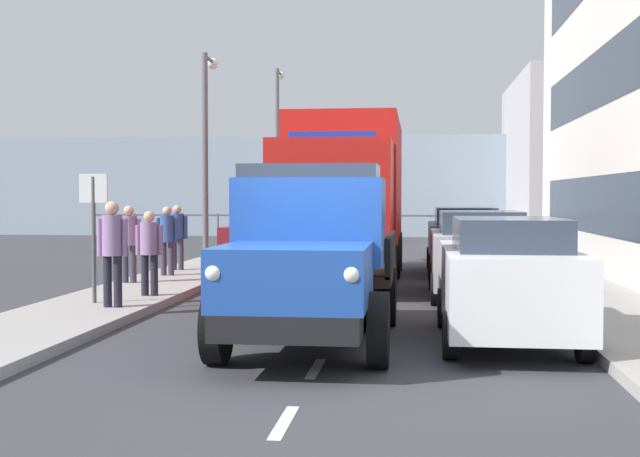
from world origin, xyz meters
TOP-DOWN VIEW (x-y plane):
  - ground_plane at (0.00, -10.17)m, footprint 80.00×80.00m
  - sidewalk_left at (-4.38, -10.17)m, footprint 2.10×37.72m
  - sidewalk_right at (4.38, -10.17)m, footprint 2.10×37.72m
  - road_centreline_markings at (0.00, -8.64)m, footprint 0.12×32.50m
  - building_far_block at (-9.70, -28.67)m, footprint 8.54×10.64m
  - sea_horizon at (0.00, -32.03)m, footprint 80.00×0.80m
  - seawall_railing at (-0.00, -28.43)m, footprint 28.08×0.08m
  - truck_vintage_blue at (0.24, -1.94)m, footprint 2.17×5.64m
  - lorry_cargo_red at (0.52, -10.39)m, footprint 2.58×8.20m
  - car_white_kerbside_near at (-2.39, -2.49)m, footprint 1.79×4.07m
  - car_silver_kerbside_1 at (-2.39, -7.52)m, footprint 1.93×3.98m
  - car_navy_kerbside_2 at (-2.39, -12.68)m, footprint 1.89×4.33m
  - car_maroon_oppositeside_0 at (2.39, -11.35)m, footprint 1.94×4.20m
  - pedestrian_couple_b at (3.90, -4.33)m, footprint 0.53×0.34m
  - pedestrian_couple_a at (3.80, -5.95)m, footprint 0.53×0.34m
  - pedestrian_by_lamp at (4.99, -8.15)m, footprint 0.53×0.34m
  - pedestrian_in_dark_coat at (4.66, -9.82)m, footprint 0.53×0.34m
  - pedestrian_near_railing at (4.84, -11.26)m, footprint 0.53×0.34m
  - lamp_post_promenade at (4.56, -13.19)m, footprint 0.32×1.14m
  - lamp_post_far at (4.39, -23.77)m, footprint 0.32×1.14m
  - street_sign at (4.43, -4.84)m, footprint 0.50×0.07m

SIDE VIEW (x-z plane):
  - ground_plane at x=0.00m, z-range 0.00..0.00m
  - road_centreline_markings at x=0.00m, z-range 0.00..0.01m
  - sidewalk_left at x=-4.38m, z-range 0.00..0.15m
  - sidewalk_right at x=4.38m, z-range 0.00..0.15m
  - car_white_kerbside_near at x=-2.39m, z-range 0.03..1.75m
  - car_silver_kerbside_1 at x=-2.39m, z-range 0.04..1.76m
  - car_maroon_oppositeside_0 at x=2.39m, z-range 0.04..1.76m
  - car_navy_kerbside_2 at x=-2.39m, z-range 0.04..1.76m
  - seawall_railing at x=0.00m, z-range 0.32..1.52m
  - pedestrian_couple_a at x=3.80m, z-range 0.28..1.87m
  - pedestrian_in_dark_coat at x=4.66m, z-range 0.29..1.91m
  - pedestrian_near_railing at x=4.84m, z-range 0.29..1.93m
  - pedestrian_by_lamp at x=4.99m, z-range 0.29..1.95m
  - truck_vintage_blue at x=0.24m, z-range -0.04..2.39m
  - pedestrian_couple_b at x=3.90m, z-range 0.31..2.10m
  - street_sign at x=4.43m, z-range 0.56..2.81m
  - lorry_cargo_red at x=0.52m, z-range 0.14..4.01m
  - sea_horizon at x=0.00m, z-range 0.00..5.00m
  - building_far_block at x=-9.70m, z-range 0.00..7.16m
  - lamp_post_promenade at x=4.56m, z-range 0.75..6.50m
  - lamp_post_far at x=4.39m, z-range 0.78..7.72m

